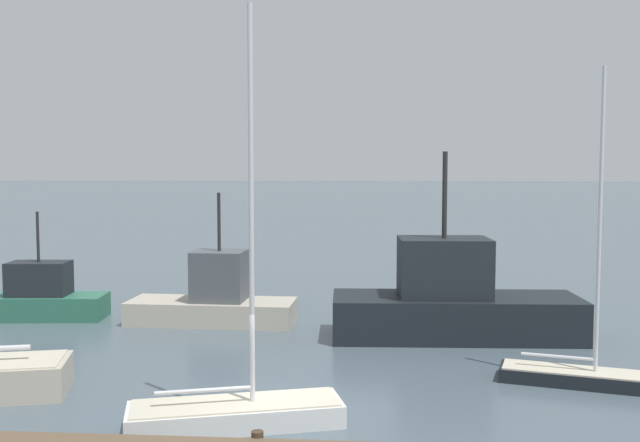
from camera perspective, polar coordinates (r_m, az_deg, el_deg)
name	(u,v)px	position (r m, az deg, el deg)	size (l,w,h in m)	color
ground_plane	(276,415)	(17.02, -3.58, -15.33)	(600.00, 600.00, 0.00)	#4C5B66
sailboat_1	(236,408)	(16.29, -6.80, -14.75)	(4.94, 2.66, 9.24)	white
sailboat_2	(582,371)	(20.24, 20.41, -11.29)	(4.33, 2.17, 8.31)	black
fishing_boat_0	(214,299)	(26.46, -8.52, -6.28)	(6.18, 2.37, 4.83)	#BCB29E
fishing_boat_1	(452,303)	(24.32, 10.63, -6.52)	(8.35, 3.12, 6.27)	black
fishing_boat_2	(35,298)	(29.05, -22.05, -5.80)	(5.57, 2.17, 4.08)	#2D6B51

